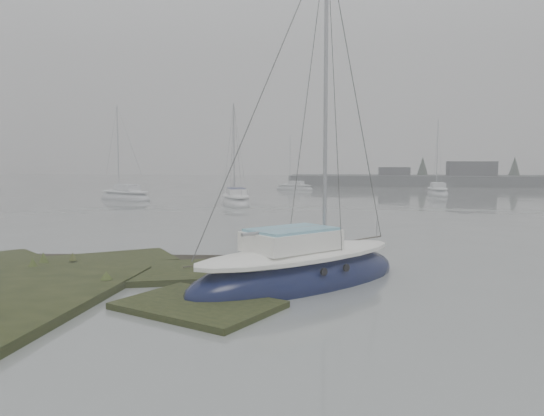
{
  "coord_description": "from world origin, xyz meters",
  "views": [
    {
      "loc": [
        3.95,
        -12.27,
        3.46
      ],
      "look_at": [
        1.32,
        5.88,
        1.8
      ],
      "focal_mm": 35.0,
      "sensor_mm": 36.0,
      "label": 1
    }
  ],
  "objects": [
    {
      "name": "sailboat_far_b",
      "position": [
        12.69,
        42.01,
        0.25
      ],
      "size": [
        1.9,
        5.72,
        8.06
      ],
      "rotation": [
        0.0,
        0.0,
        -0.0
      ],
      "color": "#B8BCC2",
      "rests_on": "ground"
    },
    {
      "name": "ground",
      "position": [
        0.0,
        30.0,
        0.0
      ],
      "size": [
        160.0,
        160.0,
        0.0
      ],
      "primitive_type": "plane",
      "color": "slate",
      "rests_on": "ground"
    },
    {
      "name": "sailboat_far_a",
      "position": [
        -15.35,
        31.5,
        0.27
      ],
      "size": [
        6.46,
        4.73,
        8.8
      ],
      "rotation": [
        0.0,
        0.0,
        1.08
      ],
      "color": "#A6A9AF",
      "rests_on": "ground"
    },
    {
      "name": "sailboat_far_c",
      "position": [
        -2.29,
        49.1,
        0.21
      ],
      "size": [
        5.01,
        3.4,
        6.76
      ],
      "rotation": [
        0.0,
        0.0,
        1.15
      ],
      "color": "#A9AEB3",
      "rests_on": "ground"
    },
    {
      "name": "sailboat_white",
      "position": [
        -4.73,
        27.96,
        0.26
      ],
      "size": [
        4.03,
        6.33,
        8.5
      ],
      "rotation": [
        0.0,
        0.0,
        0.37
      ],
      "color": "silver",
      "rests_on": "ground"
    },
    {
      "name": "sailboat_main",
      "position": [
        2.62,
        2.24,
        0.32
      ],
      "size": [
        6.75,
        6.98,
        10.32
      ],
      "rotation": [
        0.0,
        0.0,
        -0.75
      ],
      "color": "black",
      "rests_on": "ground"
    },
    {
      "name": "far_shoreline",
      "position": [
        26.84,
        61.9,
        0.85
      ],
      "size": [
        60.0,
        8.0,
        4.15
      ],
      "color": "#4C4F51",
      "rests_on": "ground"
    }
  ]
}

